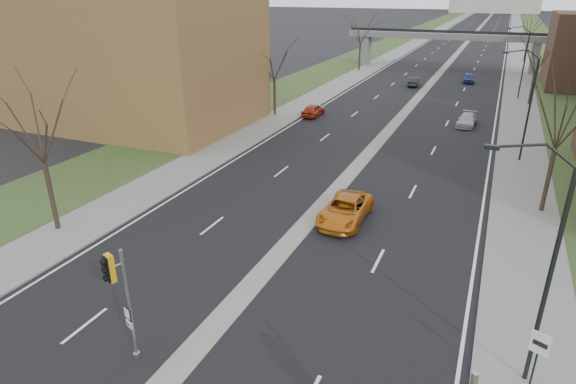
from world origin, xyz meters
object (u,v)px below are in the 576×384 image
Objects in this scene: car_right_mid at (467,120)px; car_right_far at (469,78)px; signal_pole_median at (119,287)px; car_left_far at (413,82)px; speed_limit_sign at (537,356)px; car_right_near at (345,210)px; car_left_near at (313,110)px.

car_right_far is at bearing 97.18° from car_right_mid.
car_left_far is at bearing 112.36° from signal_pole_median.
signal_pole_median is at bearing -141.97° from speed_limit_sign.
car_right_mid is (4.91, 25.95, -0.11)m from car_right_near.
car_left_far is at bearing 95.10° from car_right_near.
car_right_mid is (8.91, -19.85, -0.00)m from car_left_far.
car_right_near is at bearing 154.76° from speed_limit_sign.
signal_pole_median is 1.11× the size of car_right_mid.
signal_pole_median is 14.22m from speed_limit_sign.
speed_limit_sign is 0.72× the size of car_right_far.
speed_limit_sign is 37.36m from car_right_mid.
speed_limit_sign is 58.53m from car_left_far.
car_left_near is 0.94× the size of car_right_mid.
car_left_near is at bearing -120.38° from car_right_far.
signal_pole_median is at bearing 100.57° from car_left_near.
car_left_far is 0.88× the size of car_right_mid.
car_left_near is 16.04m from car_right_mid.
car_right_far reaches higher than car_left_far.
signal_pole_median reaches higher than car_right_far.
car_right_mid is (8.81, 40.63, -2.65)m from signal_pole_median.
car_right_near is at bearing 97.38° from signal_pole_median.
car_right_mid is (15.85, 2.46, -0.07)m from car_left_near.
speed_limit_sign reaches higher than car_left_near.
car_left_far is (-13.80, 56.86, -1.49)m from speed_limit_sign.
car_left_far is at bearing 126.85° from speed_limit_sign.
signal_pole_median is 67.05m from car_right_far.
car_right_near is (-9.80, 11.05, -1.38)m from speed_limit_sign.
car_left_far is at bearing 117.25° from car_right_mid.
car_right_far is (-1.86, 26.01, 0.07)m from car_right_mid.
car_right_near is at bearing 90.40° from car_left_far.
signal_pole_median is 1.25× the size of car_left_far.
car_left_near is 1.00× the size of car_right_far.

